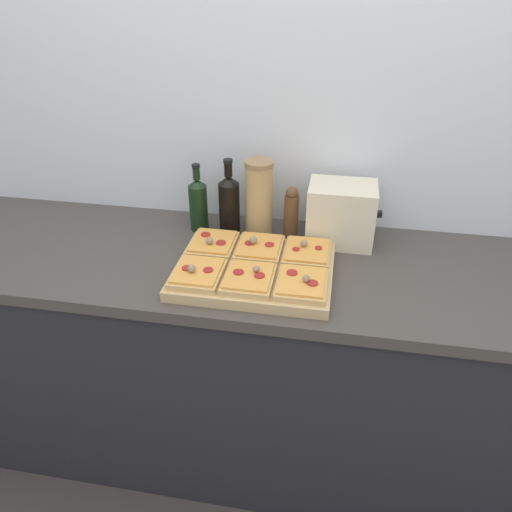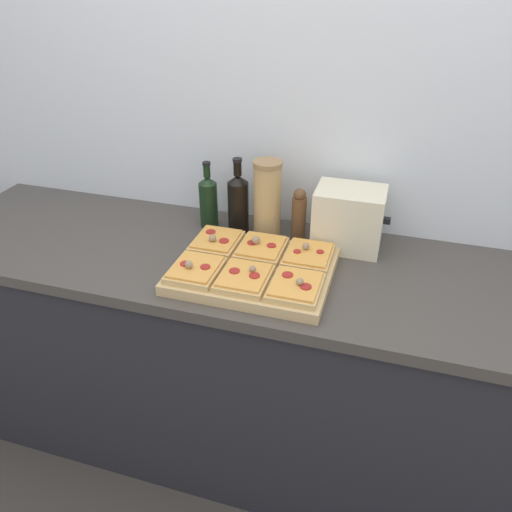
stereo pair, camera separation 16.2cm
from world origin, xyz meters
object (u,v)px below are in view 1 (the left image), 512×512
object	(u,v)px
pepper_mill	(291,213)
toaster_oven	(341,214)
wine_bottle	(229,203)
grain_jar_tall	(259,199)
cutting_board	(254,271)
olive_oil_bottle	(198,203)

from	to	relation	value
pepper_mill	toaster_oven	world-z (taller)	toaster_oven
wine_bottle	grain_jar_tall	bearing A→B (deg)	0.00
cutting_board	grain_jar_tall	xyz separation A→B (m)	(-0.03, 0.28, 0.13)
grain_jar_tall	olive_oil_bottle	bearing A→B (deg)	180.00
pepper_mill	grain_jar_tall	bearing A→B (deg)	-180.00
cutting_board	wine_bottle	bearing A→B (deg)	117.20
grain_jar_tall	pepper_mill	size ratio (longest dim) A/B	1.44
wine_bottle	pepper_mill	distance (m)	0.23
olive_oil_bottle	grain_jar_tall	size ratio (longest dim) A/B	0.90
olive_oil_bottle	toaster_oven	bearing A→B (deg)	-0.09
wine_bottle	olive_oil_bottle	bearing A→B (deg)	180.00
olive_oil_bottle	grain_jar_tall	bearing A→B (deg)	-0.00
olive_oil_bottle	wine_bottle	size ratio (longest dim) A/B	0.91
olive_oil_bottle	wine_bottle	xyz separation A→B (m)	(0.12, -0.00, 0.01)
olive_oil_bottle	pepper_mill	bearing A→B (deg)	0.00
olive_oil_bottle	toaster_oven	world-z (taller)	olive_oil_bottle
olive_oil_bottle	grain_jar_tall	distance (m)	0.23
grain_jar_tall	cutting_board	bearing A→B (deg)	-83.16
cutting_board	wine_bottle	size ratio (longest dim) A/B	1.77
grain_jar_tall	toaster_oven	xyz separation A→B (m)	(0.29, -0.00, -0.03)
grain_jar_tall	toaster_oven	distance (m)	0.30
olive_oil_bottle	wine_bottle	bearing A→B (deg)	-0.00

